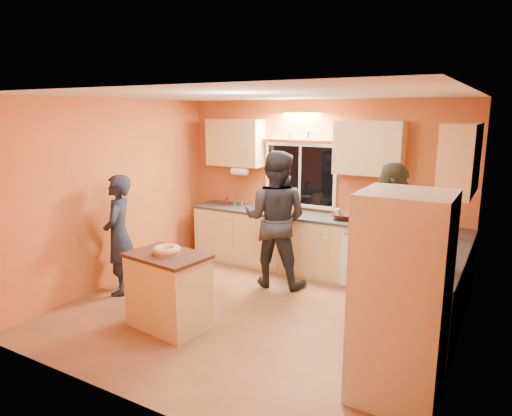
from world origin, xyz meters
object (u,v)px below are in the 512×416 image
Objects in this scene: refrigerator at (401,299)px; person_right at (389,250)px; person_left at (119,235)px; person_center at (275,219)px; island at (169,290)px.

person_right is at bearing 108.70° from refrigerator.
person_center is (1.67, 1.31, 0.15)m from person_left.
person_center reaches higher than island.
refrigerator is 1.22m from person_right.
person_right is at bearing 70.54° from person_left.
person_right is at bearing 149.26° from person_center.
island is 1.89m from person_center.
person_left reaches higher than island.
person_right is (-0.39, 1.15, 0.05)m from refrigerator.
island is (-2.56, 0.05, -0.46)m from refrigerator.
person_left is at bearing 95.49° from person_right.
person_center is at bearing 97.90° from person_left.
person_left is (-1.23, 0.46, 0.37)m from island.
island is at bearing 66.25° from person_center.
person_center is at bearing 139.39° from refrigerator.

